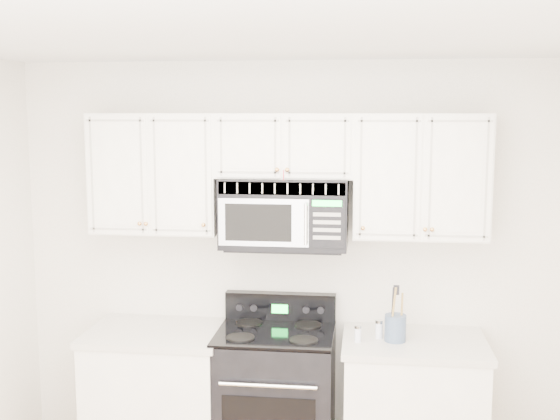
# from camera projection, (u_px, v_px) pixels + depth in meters

# --- Properties ---
(room) EXTENTS (3.51, 3.51, 2.61)m
(room) POSITION_uv_depth(u_px,v_px,m) (241.00, 355.00, 2.85)
(room) COLOR olive
(room) RESTS_ON ground
(base_cabinet_left) EXTENTS (0.86, 0.65, 0.92)m
(base_cabinet_left) POSITION_uv_depth(u_px,v_px,m) (159.00, 404.00, 4.49)
(base_cabinet_left) COLOR white
(base_cabinet_left) RESTS_ON ground
(base_cabinet_right) EXTENTS (0.86, 0.65, 0.92)m
(base_cabinet_right) POSITION_uv_depth(u_px,v_px,m) (412.00, 417.00, 4.29)
(base_cabinet_right) COLOR white
(base_cabinet_right) RESTS_ON ground
(range) EXTENTS (0.72, 0.66, 1.11)m
(range) POSITION_uv_depth(u_px,v_px,m) (275.00, 401.00, 4.39)
(range) COLOR black
(range) RESTS_ON ground
(upper_cabinets) EXTENTS (2.44, 0.37, 0.75)m
(upper_cabinets) POSITION_uv_depth(u_px,v_px,m) (286.00, 168.00, 4.32)
(upper_cabinets) COLOR white
(upper_cabinets) RESTS_ON ground
(microwave) EXTENTS (0.77, 0.44, 0.43)m
(microwave) POSITION_uv_depth(u_px,v_px,m) (285.00, 212.00, 4.33)
(microwave) COLOR black
(microwave) RESTS_ON ground
(utensil_crock) EXTENTS (0.13, 0.13, 0.34)m
(utensil_crock) POSITION_uv_depth(u_px,v_px,m) (395.00, 327.00, 4.18)
(utensil_crock) COLOR #404F6C
(utensil_crock) RESTS_ON base_cabinet_right
(shaker_salt) EXTENTS (0.04, 0.04, 0.10)m
(shaker_salt) POSITION_uv_depth(u_px,v_px,m) (358.00, 334.00, 4.17)
(shaker_salt) COLOR silver
(shaker_salt) RESTS_ON base_cabinet_right
(shaker_pepper) EXTENTS (0.05, 0.05, 0.11)m
(shaker_pepper) POSITION_uv_depth(u_px,v_px,m) (379.00, 329.00, 4.24)
(shaker_pepper) COLOR silver
(shaker_pepper) RESTS_ON base_cabinet_right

